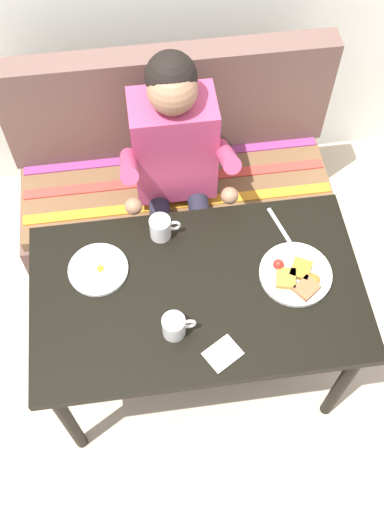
% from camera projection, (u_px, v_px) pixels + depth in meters
% --- Properties ---
extents(ground_plane, '(8.00, 8.00, 0.00)m').
position_uv_depth(ground_plane, '(196.00, 363.00, 2.76)').
color(ground_plane, beige).
extents(table, '(1.20, 0.70, 0.73)m').
position_uv_depth(table, '(197.00, 300.00, 2.20)').
color(table, black).
rests_on(table, ground).
extents(couch, '(1.44, 0.56, 1.00)m').
position_uv_depth(couch, '(175.00, 189.00, 2.86)').
color(couch, brown).
rests_on(couch, ground).
extents(person, '(0.45, 0.61, 1.21)m').
position_uv_depth(person, '(176.00, 162.00, 2.42)').
color(person, '#B73D65').
rests_on(person, ground).
extents(plate_breakfast, '(0.26, 0.26, 0.05)m').
position_uv_depth(plate_breakfast, '(296.00, 275.00, 2.15)').
color(plate_breakfast, white).
rests_on(plate_breakfast, table).
extents(plate_eggs, '(0.22, 0.22, 0.04)m').
position_uv_depth(plate_eggs, '(98.00, 269.00, 2.17)').
color(plate_eggs, white).
rests_on(plate_eggs, table).
extents(coffee_mug, '(0.12, 0.08, 0.09)m').
position_uv_depth(coffee_mug, '(161.00, 227.00, 2.21)').
color(coffee_mug, white).
rests_on(coffee_mug, table).
extents(coffee_mug_second, '(0.12, 0.08, 0.09)m').
position_uv_depth(coffee_mug_second, '(175.00, 326.00, 2.01)').
color(coffee_mug_second, white).
rests_on(coffee_mug_second, table).
extents(napkin, '(0.15, 0.14, 0.01)m').
position_uv_depth(napkin, '(223.00, 354.00, 2.01)').
color(napkin, silver).
rests_on(napkin, table).
extents(fork, '(0.06, 0.17, 0.00)m').
position_uv_depth(fork, '(279.00, 225.00, 2.27)').
color(fork, silver).
rests_on(fork, table).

